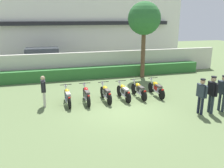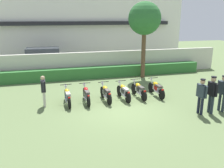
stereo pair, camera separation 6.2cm
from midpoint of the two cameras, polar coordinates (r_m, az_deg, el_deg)
ground at (r=11.50m, az=2.42°, el=-6.40°), size 60.00×60.00×0.00m
building at (r=27.11m, az=-8.89°, el=14.08°), size 22.24×6.50×7.22m
compound_wall at (r=18.11m, az=-4.81°, el=4.86°), size 21.13×0.30×1.84m
hedge_row at (r=17.55m, az=-4.33°, el=2.81°), size 16.90×0.70×0.82m
parked_car at (r=20.97m, az=-16.08°, el=5.84°), size 4.56×2.20×1.89m
tree_near_inspector at (r=17.41m, az=7.71°, el=15.28°), size 2.33×2.33×5.45m
motorcycle_in_row_0 at (r=12.30m, az=-10.86°, el=-2.92°), size 0.60×1.87×0.97m
motorcycle_in_row_1 at (r=12.39m, az=-6.35°, el=-2.56°), size 0.60×1.88×0.98m
motorcycle_in_row_2 at (r=12.58m, az=-1.65°, el=-2.18°), size 0.60×1.84×0.98m
motorcycle_in_row_3 at (r=12.85m, az=2.69°, el=-1.83°), size 0.60×1.84×0.97m
motorcycle_in_row_4 at (r=13.25m, az=6.37°, el=-1.39°), size 0.60×1.94×0.96m
motorcycle_in_row_5 at (r=13.66m, az=10.53°, el=-1.03°), size 0.60×1.95×0.96m
inspector_person at (r=12.21m, az=-16.39°, el=-1.10°), size 0.22×0.65×1.58m
officer_0 at (r=11.51m, az=20.74°, el=-2.14°), size 0.25×0.67×1.68m
officer_1 at (r=11.79m, az=22.98°, el=-1.63°), size 0.26×0.70×1.77m
officer_2 at (r=12.25m, az=25.17°, el=-1.35°), size 0.29×0.68×1.75m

